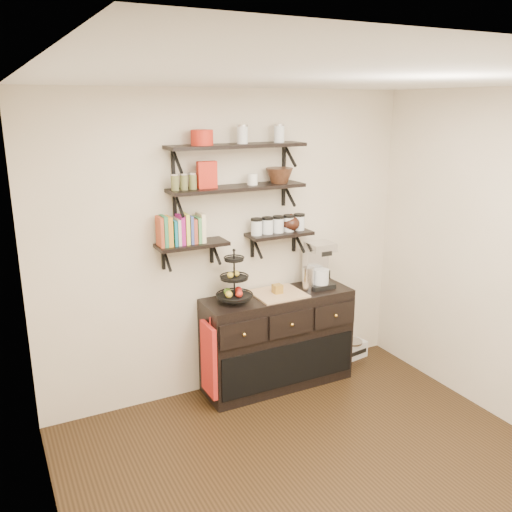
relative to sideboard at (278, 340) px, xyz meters
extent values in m
plane|color=black|center=(-0.35, -1.51, -0.45)|extent=(3.50, 3.50, 0.00)
cube|color=white|center=(-0.35, -1.51, 2.25)|extent=(3.50, 3.50, 0.02)
cube|color=silver|center=(-0.35, 0.24, 0.90)|extent=(3.50, 0.02, 2.70)
cube|color=silver|center=(-2.10, -1.51, 0.90)|extent=(0.02, 3.50, 2.70)
cube|color=black|center=(-0.35, 0.10, 1.78)|extent=(1.20, 0.27, 0.03)
cube|color=black|center=(-0.87, 0.22, 1.67)|extent=(0.02, 0.03, 0.20)
cube|color=black|center=(0.17, 0.22, 1.67)|extent=(0.02, 0.03, 0.20)
cube|color=black|center=(-0.35, 0.10, 1.43)|extent=(1.20, 0.27, 0.03)
cube|color=black|center=(-0.87, 0.22, 1.32)|extent=(0.02, 0.03, 0.20)
cube|color=black|center=(0.17, 0.22, 1.32)|extent=(0.02, 0.03, 0.20)
cube|color=black|center=(-0.77, 0.11, 0.98)|extent=(0.60, 0.25, 0.03)
cube|color=black|center=(-0.99, 0.22, 0.87)|extent=(0.02, 0.03, 0.20)
cube|color=black|center=(-0.55, 0.22, 0.87)|extent=(0.03, 0.03, 0.20)
cube|color=black|center=(0.07, 0.11, 0.98)|extent=(0.60, 0.25, 0.03)
cube|color=black|center=(-0.15, 0.22, 0.87)|extent=(0.03, 0.03, 0.20)
cube|color=black|center=(0.29, 0.22, 0.87)|extent=(0.02, 0.03, 0.20)
cube|color=#A64326|center=(-1.03, 0.12, 1.10)|extent=(0.02, 0.15, 0.20)
cube|color=#2D794E|center=(-1.00, 0.12, 1.12)|extent=(0.03, 0.15, 0.24)
cube|color=orange|center=(-0.96, 0.12, 1.10)|extent=(0.04, 0.15, 0.21)
cube|color=#116F8A|center=(-0.92, 0.12, 1.12)|extent=(0.03, 0.15, 0.25)
cube|color=beige|center=(-0.89, 0.12, 1.11)|extent=(0.03, 0.15, 0.22)
cube|color=#991775|center=(-0.85, 0.12, 1.13)|extent=(0.04, 0.15, 0.26)
cube|color=#DEDF45|center=(-0.81, 0.12, 1.11)|extent=(0.03, 0.15, 0.23)
cube|color=#3E4D9F|center=(-0.77, 0.12, 1.10)|extent=(0.03, 0.15, 0.20)
cube|color=#A34330|center=(-0.73, 0.12, 1.12)|extent=(0.04, 0.15, 0.24)
cube|color=#4E9D5A|center=(-0.69, 0.12, 1.10)|extent=(0.03, 0.15, 0.21)
cube|color=beige|center=(-0.66, 0.12, 1.12)|extent=(0.03, 0.15, 0.25)
cylinder|color=silver|center=(-0.16, 0.12, 1.06)|extent=(0.10, 0.10, 0.13)
cylinder|color=silver|center=(-0.05, 0.12, 1.06)|extent=(0.10, 0.10, 0.13)
cylinder|color=silver|center=(0.06, 0.12, 1.06)|extent=(0.10, 0.10, 0.13)
cylinder|color=silver|center=(0.17, 0.12, 1.06)|extent=(0.10, 0.10, 0.13)
cylinder|color=silver|center=(0.28, 0.12, 1.06)|extent=(0.10, 0.10, 0.13)
cube|color=black|center=(0.00, 0.00, 0.00)|extent=(1.40, 0.45, 0.90)
cube|color=tan|center=(0.00, 0.00, 0.46)|extent=(0.45, 0.41, 0.02)
sphere|color=gold|center=(-0.47, -0.25, 0.25)|extent=(0.04, 0.04, 0.04)
sphere|color=gold|center=(0.00, -0.25, 0.25)|extent=(0.04, 0.04, 0.04)
sphere|color=gold|center=(0.47, -0.25, 0.25)|extent=(0.04, 0.04, 0.04)
cylinder|color=black|center=(-0.44, 0.00, 0.68)|extent=(0.01, 0.01, 0.46)
cylinder|color=black|center=(-0.44, 0.00, 0.50)|extent=(0.31, 0.31, 0.01)
cylinder|color=black|center=(-0.44, 0.00, 0.67)|extent=(0.24, 0.24, 0.02)
cylinder|color=black|center=(-0.44, 0.00, 0.84)|extent=(0.17, 0.17, 0.02)
sphere|color=#B21914|center=(-0.38, 0.04, 0.54)|extent=(0.06, 0.06, 0.06)
sphere|color=gold|center=(-0.47, 0.00, 0.70)|extent=(0.06, 0.06, 0.06)
cube|color=olive|center=(-0.01, 0.00, 0.50)|extent=(0.08, 0.08, 0.08)
cube|color=black|center=(0.45, 0.00, 0.47)|extent=(0.24, 0.22, 0.04)
cube|color=silver|center=(0.45, 0.08, 0.65)|extent=(0.24, 0.09, 0.36)
cube|color=silver|center=(0.45, 0.00, 0.84)|extent=(0.24, 0.22, 0.08)
cylinder|color=silver|center=(0.45, -0.02, 0.56)|extent=(0.15, 0.15, 0.14)
cylinder|color=silver|center=(0.31, -0.02, 0.56)|extent=(0.11, 0.11, 0.22)
cube|color=red|center=(-0.73, -0.10, 0.01)|extent=(0.04, 0.28, 0.64)
cube|color=silver|center=(0.97, 0.12, -0.37)|extent=(0.34, 0.20, 0.17)
cylinder|color=silver|center=(0.97, 0.12, -0.27)|extent=(0.24, 0.24, 0.02)
cube|color=black|center=(0.97, 0.04, -0.37)|extent=(0.27, 0.05, 0.04)
cube|color=red|center=(-0.62, 0.10, 1.56)|extent=(0.16, 0.07, 0.22)
cylinder|color=white|center=(-0.21, 0.10, 1.50)|extent=(0.09, 0.09, 0.10)
cylinder|color=red|center=(-0.66, 0.10, 1.86)|extent=(0.18, 0.18, 0.12)
camera|label=1|loc=(-2.29, -4.04, 2.12)|focal=38.00mm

